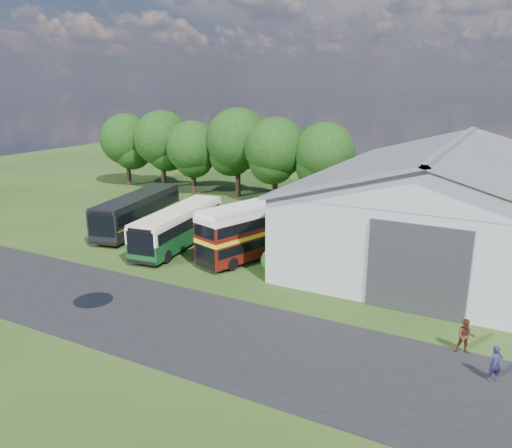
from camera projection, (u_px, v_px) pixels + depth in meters
The scene contains 18 objects.
ground at pixel (148, 287), 30.47m from camera, with size 120.00×120.00×0.00m, color #1B3410.
asphalt_road at pixel (155, 317), 26.56m from camera, with size 60.00×8.00×0.02m, color black.
puddle at pixel (93, 300), 28.60m from camera, with size 2.20×2.20×0.01m, color black.
storage_shed at pixel (451, 196), 36.11m from camera, with size 18.80×24.80×8.15m.
tree_far_left at pixel (126, 139), 59.77m from camera, with size 6.12×6.12×8.64m.
tree_left_a at pixel (162, 138), 57.84m from camera, with size 6.46×6.46×9.12m.
tree_left_b at pixel (193, 147), 54.90m from camera, with size 5.78×5.78×8.16m.
tree_mid at pixel (238, 140), 53.48m from camera, with size 6.80×6.80×9.60m.
tree_right_a at pixel (275, 148), 50.50m from camera, with size 6.26×6.26×8.83m.
tree_right_b at pixel (325, 153), 48.98m from camera, with size 5.98×5.98×8.45m.
shrub_front at pixel (274, 271), 33.03m from camera, with size 1.70×1.70×1.70m, color #194714.
shrub_mid at pixel (286, 262), 34.72m from camera, with size 1.60×1.60×1.60m, color #194714.
shrub_back at pixel (298, 254), 36.42m from camera, with size 1.80×1.80×1.80m, color #194714.
bus_green_single at pixel (179, 227), 37.84m from camera, with size 3.76×10.66×2.88m.
bus_maroon_double at pixel (255, 230), 35.46m from camera, with size 5.02×9.44×3.94m.
bus_dark_single at pixel (138, 211), 42.08m from camera, with size 4.64×11.18×3.00m.
visitor_a at pixel (496, 364), 20.63m from camera, with size 0.58×0.38×1.59m, color #1C1D3E.
visitor_b at pixel (466, 337), 22.80m from camera, with size 0.81×0.63×1.66m, color #3F1E14.
Camera 1 is at (19.15, -21.84, 11.98)m, focal length 35.00 mm.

